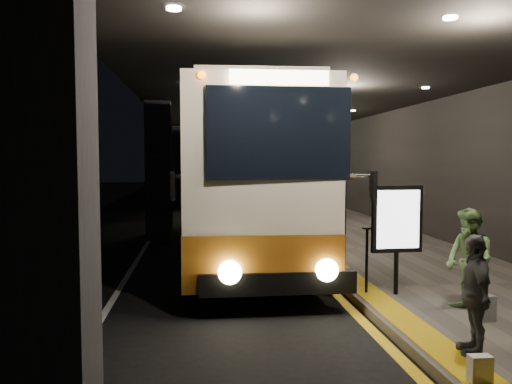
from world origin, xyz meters
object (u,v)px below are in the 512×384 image
passenger_waiting_green (469,262)px  bag_plain (480,369)px  stanchion_post (367,261)px  coach_second (217,170)px  passenger_waiting_grey (474,294)px  passenger_boarding (328,228)px  info_sign (397,221)px  bag_polka (484,309)px  coach_main (244,183)px

passenger_waiting_green → bag_plain: size_ratio=5.56×
passenger_waiting_green → stanchion_post: bearing=-148.5°
coach_second → passenger_waiting_grey: 25.70m
passenger_waiting_green → stanchion_post: passenger_waiting_green is taller
passenger_boarding → bag_plain: 6.50m
passenger_waiting_grey → bag_plain: bearing=-12.1°
info_sign → stanchion_post: 0.90m
passenger_waiting_grey → info_sign: info_sign is taller
coach_second → info_sign: (2.37, -22.83, -0.42)m
stanchion_post → passenger_waiting_green: bearing=-49.4°
passenger_boarding → bag_polka: 4.74m
passenger_waiting_green → passenger_waiting_grey: (-0.79, -1.51, -0.08)m
bag_polka → passenger_boarding: bearing=104.8°
passenger_waiting_grey → stanchion_post: bearing=-159.2°
coach_main → bag_polka: bearing=-65.5°
coach_main → bag_plain: 9.41m
stanchion_post → passenger_waiting_grey: bearing=-82.4°
coach_main → stanchion_post: size_ratio=10.84×
passenger_waiting_grey → info_sign: (0.12, 2.74, 0.57)m
passenger_waiting_green → bag_plain: passenger_waiting_green is taller
passenger_waiting_green → bag_polka: 0.73m
coach_main → bag_polka: 7.92m
bag_polka → info_sign: 2.09m
coach_main → info_sign: bearing=-66.0°
info_sign → stanchion_post: (-0.50, 0.14, -0.73)m
passenger_waiting_grey → passenger_waiting_green: bearing=165.5°
coach_second → bag_polka: bearing=-80.9°
coach_main → coach_second: size_ratio=1.01×
bag_polka → info_sign: (-0.72, 1.60, 1.13)m
passenger_boarding → passenger_waiting_grey: passenger_boarding is taller
passenger_boarding → bag_plain: bearing=165.5°
coach_main → passenger_waiting_grey: (2.13, -8.32, -1.01)m
coach_main → bag_polka: size_ratio=33.01×
coach_main → stanchion_post: (1.74, -5.44, -1.16)m
coach_main → passenger_waiting_grey: bearing=-73.6°
passenger_waiting_green → info_sign: size_ratio=0.85×
bag_plain → passenger_waiting_grey: bearing=64.7°
passenger_waiting_green → passenger_waiting_grey: bearing=-36.8°
passenger_waiting_grey → stanchion_post: size_ratio=1.27×
passenger_boarding → coach_main: bearing=19.2°
coach_second → bag_plain: bearing=-84.0°
coach_main → passenger_waiting_green: (2.92, -6.81, -0.93)m
passenger_waiting_green → info_sign: bearing=-160.5°
bag_plain → info_sign: size_ratio=0.15×
coach_second → passenger_waiting_green: bearing=-80.9°
bag_plain → coach_second: bearing=94.1°
passenger_boarding → passenger_waiting_green: passenger_waiting_green is taller
bag_polka → stanchion_post: (-1.22, 1.74, 0.40)m
passenger_waiting_green → passenger_boarding: bearing=-173.6°
passenger_waiting_grey → info_sign: 2.81m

